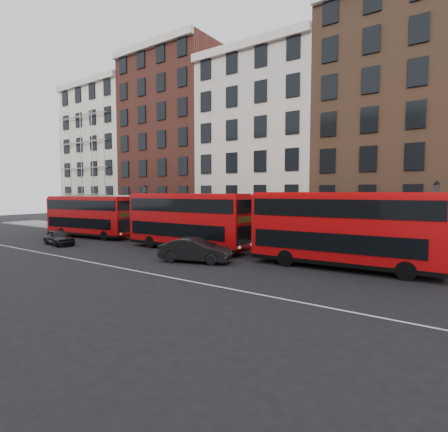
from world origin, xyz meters
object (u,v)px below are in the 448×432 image
Objects in this scene: car_front at (195,250)px; car_rear at (59,237)px; bus_a at (89,215)px; bus_b at (187,220)px; bus_c at (342,228)px.

car_rear is at bearing 75.84° from car_front.
bus_a is 2.60× the size of car_rear.
car_rear is at bearing -158.45° from bus_b.
car_front is (17.35, -3.60, -1.50)m from bus_a.
bus_c is 24.38m from car_rear.
car_front reaches higher than car_rear.
bus_c is 2.34× the size of car_front.
car_rear is at bearing -172.07° from bus_c.
car_rear is (2.27, -4.68, -1.62)m from bus_a.
car_rear is (-11.25, -4.69, -1.80)m from bus_b.
car_front is (-8.78, -3.60, -1.75)m from bus_c.
bus_b is 0.97× the size of bus_c.
bus_a is at bearing 178.95° from bus_b.
bus_c is at bearing -1.07° from bus_b.
bus_a reaches higher than car_rear.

